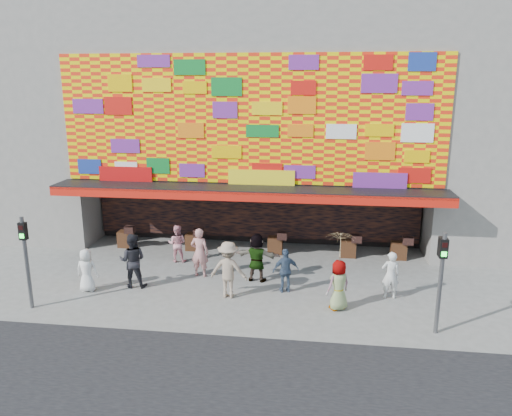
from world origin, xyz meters
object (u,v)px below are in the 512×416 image
object	(u,v)px
ped_f	(257,258)
parasol	(340,246)
ped_b	(200,252)
ped_h	(390,275)
signal_right	(441,272)
ped_e	(286,270)
signal_left	(26,252)
ped_d	(229,270)
ped_a	(87,270)
ped_i	(177,243)
ped_c	(133,260)
ped_g	(339,285)

from	to	relation	value
ped_f	parasol	distance (m)	3.65
ped_b	ped_h	world-z (taller)	ped_b
signal_right	ped_e	size ratio (longest dim) A/B	1.94
signal_right	ped_b	size ratio (longest dim) A/B	1.63
signal_left	ped_d	bearing A→B (deg)	15.15
ped_a	ped_b	world-z (taller)	ped_b
signal_left	ped_i	distance (m)	5.89
ped_e	ped_a	bearing A→B (deg)	-10.13
signal_right	ped_f	distance (m)	6.47
ped_i	ped_c	bearing A→B (deg)	70.07
ped_d	ped_e	distance (m)	1.96
ped_e	ped_g	bearing A→B (deg)	130.43
ped_f	signal_right	bearing A→B (deg)	157.91
ped_g	ped_i	size ratio (longest dim) A/B	1.08
ped_h	parasol	bearing A→B (deg)	26.54
ped_b	ped_c	world-z (taller)	ped_c
ped_c	signal_right	bearing A→B (deg)	162.12
ped_d	ped_h	bearing A→B (deg)	-168.13
ped_b	ped_d	size ratio (longest dim) A/B	0.96
ped_e	parasol	xyz separation A→B (m)	(1.74, -1.11, 1.34)
parasol	ped_i	bearing A→B (deg)	150.73
parasol	ped_e	bearing A→B (deg)	147.39
ped_b	ped_e	distance (m)	3.38
ped_a	ped_i	xyz separation A→B (m)	(2.24, 3.18, -0.00)
signal_left	ped_g	distance (m)	9.78
signal_right	ped_a	bearing A→B (deg)	172.52
signal_left	ped_c	world-z (taller)	signal_left
ped_e	ped_f	distance (m)	1.38
ped_b	ped_c	distance (m)	2.42
ped_c	ped_f	bearing A→B (deg)	-171.83
signal_left	ped_b	xyz separation A→B (m)	(4.69, 3.27, -0.94)
signal_right	ped_d	xyz separation A→B (m)	(-6.33, 1.64, -0.90)
signal_left	ped_b	world-z (taller)	signal_left
ped_a	ped_c	distance (m)	1.55
signal_left	ped_i	xyz separation A→B (m)	(3.43, 4.65, -1.11)
ped_b	ped_c	xyz separation A→B (m)	(-2.08, -1.23, 0.04)
ped_h	ped_i	size ratio (longest dim) A/B	1.08
ped_d	ped_g	distance (m)	3.62
signal_right	ped_b	xyz separation A→B (m)	(-7.71, 3.27, -0.94)
ped_h	ped_b	bearing A→B (deg)	-14.07
ped_g	ped_b	bearing A→B (deg)	-57.65
ped_a	ped_i	size ratio (longest dim) A/B	1.00
ped_b	parasol	xyz separation A→B (m)	(4.96, -2.10, 1.20)
ped_a	ped_e	bearing A→B (deg)	-175.25
ped_a	parasol	distance (m)	8.58
signal_right	ped_a	world-z (taller)	signal_right
signal_left	ped_g	xyz separation A→B (m)	(9.65, 1.17, -1.05)
ped_b	ped_f	xyz separation A→B (m)	(2.13, -0.16, -0.04)
signal_right	ped_a	xyz separation A→B (m)	(-11.21, 1.47, -1.11)
ped_a	ped_g	size ratio (longest dim) A/B	0.92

